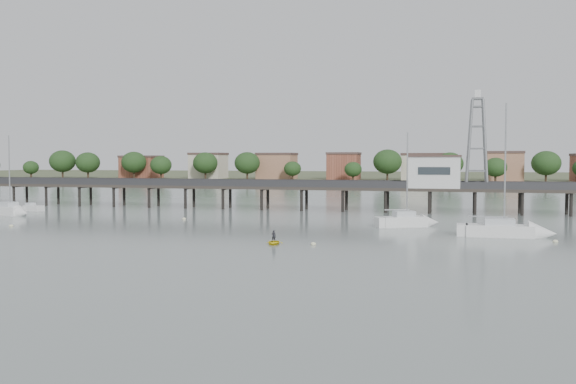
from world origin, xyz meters
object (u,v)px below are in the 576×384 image
(sailboat_c, at_px, (412,221))
(sailboat_b, at_px, (13,211))
(lattice_tower, at_px, (477,144))
(yellow_dinghy, at_px, (274,244))
(pier, at_px, (284,187))
(white_tender, at_px, (33,208))
(sailboat_d, at_px, (515,231))

(sailboat_c, relative_size, sailboat_b, 0.98)
(lattice_tower, bearing_deg, yellow_dinghy, -116.39)
(pier, xyz_separation_m, white_tender, (-40.20, -12.65, -3.34))
(pier, distance_m, yellow_dinghy, 44.38)
(lattice_tower, bearing_deg, white_tender, -169.99)
(pier, height_order, yellow_dinghy, pier)
(pier, xyz_separation_m, yellow_dinghy, (10.14, -43.04, -3.79))
(sailboat_b, relative_size, white_tender, 3.17)
(lattice_tower, height_order, white_tender, lattice_tower)
(pier, height_order, sailboat_c, sailboat_c)
(sailboat_d, bearing_deg, white_tender, 166.74)
(lattice_tower, relative_size, sailboat_c, 1.22)
(sailboat_c, distance_m, yellow_dinghy, 24.37)
(sailboat_d, relative_size, sailboat_b, 1.22)
(sailboat_b, height_order, yellow_dinghy, sailboat_b)
(sailboat_d, relative_size, white_tender, 3.87)
(sailboat_d, height_order, yellow_dinghy, sailboat_d)
(yellow_dinghy, bearing_deg, pier, 94.46)
(lattice_tower, height_order, yellow_dinghy, lattice_tower)
(yellow_dinghy, bearing_deg, sailboat_d, 18.19)
(sailboat_d, xyz_separation_m, white_tender, (-74.86, 17.90, -0.18))
(sailboat_d, bearing_deg, sailboat_c, 145.06)
(white_tender, bearing_deg, yellow_dinghy, -12.70)
(pier, distance_m, sailboat_c, 32.07)
(lattice_tower, bearing_deg, sailboat_b, -163.14)
(white_tender, relative_size, yellow_dinghy, 1.62)
(white_tender, bearing_deg, pier, 35.89)
(sailboat_b, bearing_deg, white_tender, 128.03)
(pier, xyz_separation_m, sailboat_b, (-37.67, -20.96, -3.15))
(sailboat_c, bearing_deg, white_tender, 145.04)
(pier, distance_m, sailboat_d, 46.31)
(sailboat_d, distance_m, sailboat_b, 72.96)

